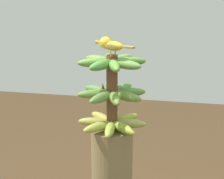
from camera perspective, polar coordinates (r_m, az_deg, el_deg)
banana_bunch at (r=1.60m, az=-0.01°, el=-0.59°), size 0.32×0.32×0.34m
perched_bird at (r=1.53m, az=-0.28°, el=7.13°), size 0.18×0.09×0.08m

